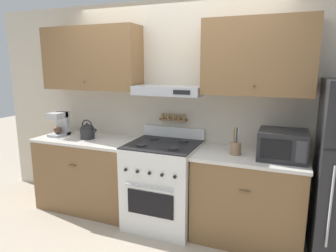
% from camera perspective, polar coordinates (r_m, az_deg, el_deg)
% --- Properties ---
extents(ground_plane, '(16.00, 16.00, 0.00)m').
position_cam_1_polar(ground_plane, '(3.46, -2.88, -20.13)').
color(ground_plane, '#B2A38E').
extents(wall_back, '(5.20, 0.46, 2.55)m').
position_cam_1_polar(wall_back, '(3.54, 0.40, 6.36)').
color(wall_back, beige).
rests_on(wall_back, ground_plane).
extents(counter_left, '(1.29, 0.66, 0.92)m').
position_cam_1_polar(counter_left, '(4.00, -14.60, -8.63)').
color(counter_left, brown).
rests_on(counter_left, ground_plane).
extents(counter_right, '(1.11, 0.66, 0.92)m').
position_cam_1_polar(counter_right, '(3.31, 14.99, -13.04)').
color(counter_right, brown).
rests_on(counter_right, ground_plane).
extents(stove_range, '(0.77, 0.74, 1.09)m').
position_cam_1_polar(stove_range, '(3.48, -0.91, -10.97)').
color(stove_range, white).
rests_on(stove_range, ground_plane).
extents(tea_kettle, '(0.23, 0.18, 0.24)m').
position_cam_1_polar(tea_kettle, '(3.83, -15.10, -0.94)').
color(tea_kettle, '#232326').
rests_on(tea_kettle, counter_left).
extents(coffee_maker, '(0.17, 0.26, 0.30)m').
position_cam_1_polar(coffee_maker, '(4.12, -19.83, 0.49)').
color(coffee_maker, '#ADAFB5').
rests_on(coffee_maker, counter_left).
extents(microwave, '(0.45, 0.40, 0.28)m').
position_cam_1_polar(microwave, '(3.09, 20.96, -3.37)').
color(microwave, '#232326').
rests_on(microwave, counter_right).
extents(utensil_crock, '(0.11, 0.11, 0.28)m').
position_cam_1_polar(utensil_crock, '(3.13, 12.75, -4.06)').
color(utensil_crock, '#8E7051').
rests_on(utensil_crock, counter_right).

